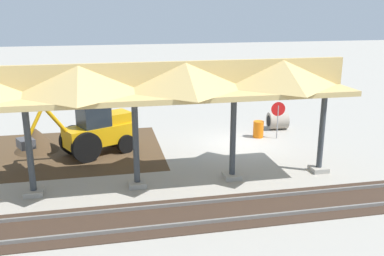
# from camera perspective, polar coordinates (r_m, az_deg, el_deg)

# --- Properties ---
(ground_plane) EXTENTS (120.00, 120.00, 0.00)m
(ground_plane) POSITION_cam_1_polar(r_m,az_deg,el_deg) (22.31, 6.32, -2.09)
(ground_plane) COLOR #9E998E
(dirt_work_zone) EXTENTS (9.03, 7.00, 0.01)m
(dirt_work_zone) POSITION_cam_1_polar(r_m,az_deg,el_deg) (21.84, -16.16, -3.05)
(dirt_work_zone) COLOR #4C3823
(dirt_work_zone) RESTS_ON ground
(platform_canopy) EXTENTS (20.72, 3.20, 4.90)m
(platform_canopy) POSITION_cam_1_polar(r_m,az_deg,el_deg) (16.03, -14.81, 5.70)
(platform_canopy) COLOR #9E998E
(platform_canopy) RESTS_ON ground
(rail_tracks) EXTENTS (60.00, 2.58, 0.15)m
(rail_tracks) POSITION_cam_1_polar(r_m,az_deg,el_deg) (16.12, 14.28, -9.75)
(rail_tracks) COLOR slate
(rail_tracks) RESTS_ON ground
(stop_sign) EXTENTS (0.76, 0.09, 2.01)m
(stop_sign) POSITION_cam_1_polar(r_m,az_deg,el_deg) (23.13, 11.40, 2.02)
(stop_sign) COLOR gray
(stop_sign) RESTS_ON ground
(backhoe) EXTENTS (5.23, 3.39, 2.82)m
(backhoe) POSITION_cam_1_polar(r_m,az_deg,el_deg) (20.78, -12.76, -0.13)
(backhoe) COLOR orange
(backhoe) RESTS_ON ground
(dirt_mound) EXTENTS (4.37, 4.37, 2.24)m
(dirt_mound) POSITION_cam_1_polar(r_m,az_deg,el_deg) (22.56, -19.89, -2.78)
(dirt_mound) COLOR #4C3823
(dirt_mound) RESTS_ON ground
(concrete_pipe) EXTENTS (1.13, 1.05, 0.99)m
(concrete_pipe) POSITION_cam_1_polar(r_m,az_deg,el_deg) (25.20, 11.34, 0.98)
(concrete_pipe) COLOR #9E9384
(concrete_pipe) RESTS_ON ground
(traffic_barrel) EXTENTS (0.56, 0.56, 0.90)m
(traffic_barrel) POSITION_cam_1_polar(r_m,az_deg,el_deg) (23.41, 8.84, -0.17)
(traffic_barrel) COLOR orange
(traffic_barrel) RESTS_ON ground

